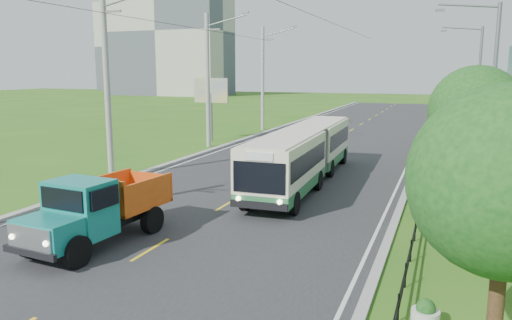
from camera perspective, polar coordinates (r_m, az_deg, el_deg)
The scene contains 28 objects.
ground at distance 16.89m, azimuth -11.96°, elevation -10.03°, with size 240.00×240.00×0.00m, color #2A6117.
road at distance 34.85m, azimuth 6.14°, elevation 0.57°, with size 14.00×120.00×0.02m, color #28282B.
curb_left at distance 37.31m, azimuth -4.60°, elevation 1.33°, with size 0.40×120.00×0.15m, color #9E9E99.
curb_right at distance 33.76m, azimuth 17.95°, elevation -0.11°, with size 0.30×120.00×0.10m, color #9E9E99.
edge_line_left at distance 37.09m, azimuth -3.83°, elevation 1.20°, with size 0.12×120.00×0.00m, color silver.
edge_line_right at distance 33.79m, azimuth 17.10°, elevation -0.10°, with size 0.12×120.00×0.00m, color silver.
centre_dash at distance 16.89m, azimuth -11.96°, elevation -9.96°, with size 0.12×2.20×0.00m, color yellow.
railing_right at distance 27.79m, azimuth 19.00°, elevation -1.77°, with size 0.04×40.00×0.60m, color black.
pole_near at distance 28.02m, azimuth -16.62°, elevation 8.35°, with size 3.51×0.32×10.00m.
pole_mid at distance 38.25m, azimuth -5.50°, elevation 9.08°, with size 3.51×0.32×10.00m.
pole_far at distance 49.28m, azimuth 0.81°, elevation 9.35°, with size 3.51×0.32×10.00m.
tree_front at distance 9.65m, azimuth 26.94°, elevation -3.18°, with size 3.36×3.41×5.60m.
tree_second at distance 15.57m, azimuth 24.75°, elevation 0.93°, with size 3.18×3.26×5.30m.
tree_third at distance 21.48m, azimuth 23.90°, elevation 4.53°, with size 3.60×3.62×6.00m.
tree_fourth at distance 27.48m, azimuth 23.29°, elevation 4.77°, with size 3.24×3.31×5.40m.
tree_fifth at distance 33.45m, azimuth 22.97°, elevation 6.06°, with size 3.48×3.52×5.80m.
tree_back at distance 39.45m, azimuth 22.71°, elevation 6.29°, with size 3.30×3.36×5.50m.
streetlight_mid at distance 27.31m, azimuth 25.15°, elevation 7.38°, with size 3.02×0.20×9.07m.
streetlight_far at distance 41.29m, azimuth 23.86°, elevation 8.08°, with size 3.02×0.20×9.07m.
planter_front at distance 12.50m, azimuth 18.79°, elevation -16.42°, with size 0.64×0.64×0.67m.
planter_near at distance 20.00m, azimuth 19.80°, elevation -6.37°, with size 0.64×0.64×0.67m.
planter_mid at distance 27.78m, azimuth 20.24°, elevation -1.87°, with size 0.64×0.64×0.67m.
planter_far at distance 35.66m, azimuth 20.48°, elevation 0.65°, with size 0.64×0.64×0.67m.
billboard_left at distance 41.52m, azimuth -5.16°, elevation 7.47°, with size 3.00×0.20×5.20m.
apartment_near at distance 125.97m, azimuth -9.75°, elevation 14.19°, with size 28.00×14.00×30.00m, color #B7B2A3.
apartment_far at distance 160.27m, azimuth -12.94°, elevation 12.46°, with size 24.00×14.00×26.00m, color #B7B2A3.
bus at distance 25.91m, azimuth 5.50°, elevation 1.03°, with size 2.84×14.57×2.80m.
dump_truck at distance 17.57m, azimuth -17.65°, elevation -4.99°, with size 2.58×5.71×2.33m.
Camera 1 is at (8.78, -13.23, 5.76)m, focal length 35.00 mm.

